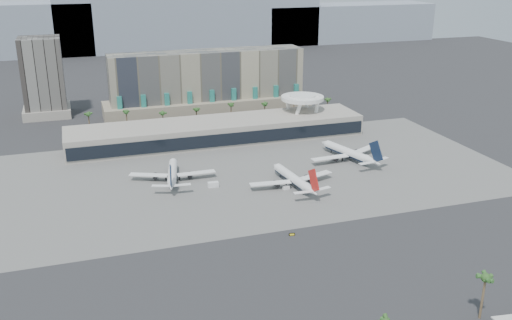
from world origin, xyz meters
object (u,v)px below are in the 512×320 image
object	(u,v)px
taxiway_sign	(292,234)
airliner_left	(172,173)
airliner_centre	(294,179)
service_vehicle_b	(286,188)
airliner_right	(349,153)
service_vehicle_a	(213,185)

from	to	relation	value
taxiway_sign	airliner_left	bearing A→B (deg)	122.64
airliner_centre	service_vehicle_b	bearing A→B (deg)	-159.13
airliner_centre	airliner_right	xyz separation A→B (m)	(41.09, 25.23, 0.19)
service_vehicle_a	service_vehicle_b	bearing A→B (deg)	-20.44
airliner_left	airliner_right	bearing A→B (deg)	12.03
airliner_centre	service_vehicle_b	size ratio (longest dim) A/B	14.34
service_vehicle_a	taxiway_sign	distance (m)	59.49
airliner_left	taxiway_sign	bearing A→B (deg)	-53.24
airliner_centre	service_vehicle_a	size ratio (longest dim) A/B	8.86
airliner_left	airliner_right	size ratio (longest dim) A/B	0.93
airliner_centre	airliner_right	distance (m)	48.21
service_vehicle_a	service_vehicle_b	xyz separation A→B (m)	(31.28, -13.06, -0.42)
airliner_left	airliner_centre	world-z (taller)	airliner_centre
airliner_centre	airliner_left	bearing A→B (deg)	148.49
airliner_left	service_vehicle_b	bearing A→B (deg)	-17.82
airliner_centre	taxiway_sign	size ratio (longest dim) A/B	18.23
service_vehicle_b	taxiway_sign	xyz separation A→B (m)	(-14.44, -43.99, -0.25)
service_vehicle_b	taxiway_sign	distance (m)	46.30
airliner_left	service_vehicle_b	size ratio (longest dim) A/B	13.77
airliner_left	airliner_centre	distance (m)	57.75
service_vehicle_b	airliner_centre	bearing A→B (deg)	21.91
airliner_centre	taxiway_sign	distance (m)	50.18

